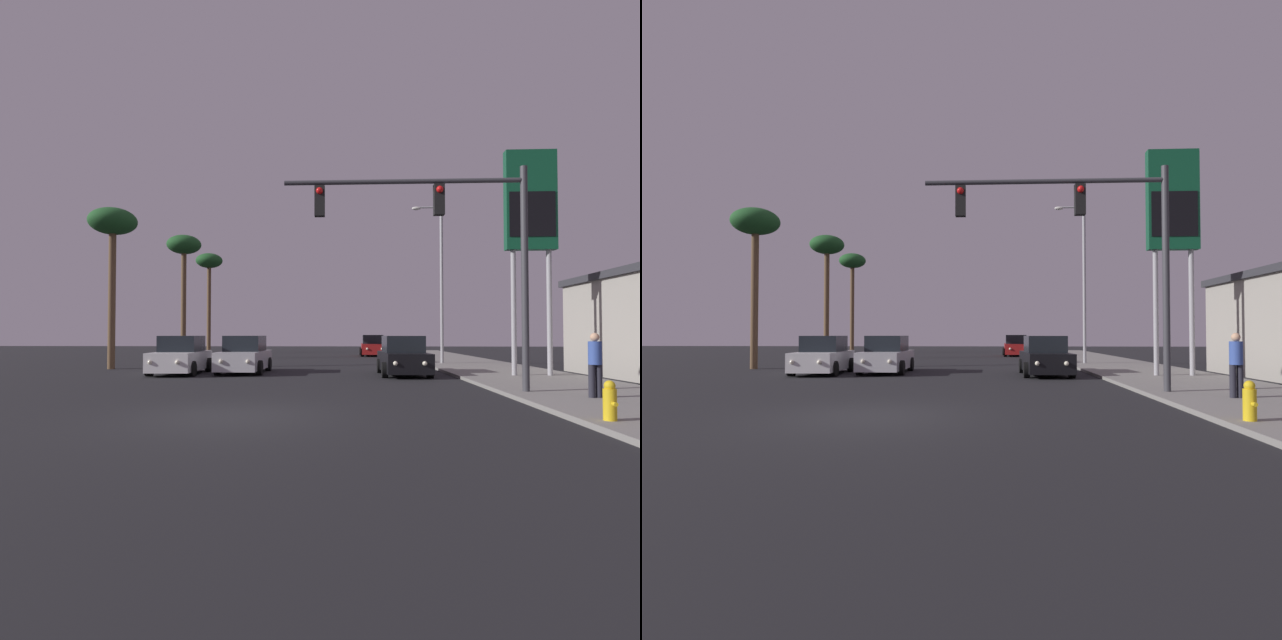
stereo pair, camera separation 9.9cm
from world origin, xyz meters
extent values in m
plane|color=black|center=(0.00, 0.00, 0.00)|extent=(120.00, 120.00, 0.00)
cube|color=gray|center=(9.50, 10.00, 0.06)|extent=(5.00, 60.00, 0.12)
cube|color=black|center=(5.01, 10.82, 0.58)|extent=(1.92, 4.25, 0.80)
cube|color=black|center=(5.01, 10.97, 1.33)|extent=(1.66, 2.04, 0.70)
cylinder|color=black|center=(4.11, 9.52, 0.32)|extent=(0.24, 0.64, 0.64)
cylinder|color=black|center=(5.91, 9.52, 0.32)|extent=(0.24, 0.64, 0.64)
cylinder|color=black|center=(4.11, 12.12, 0.32)|extent=(0.24, 0.64, 0.64)
cylinder|color=black|center=(5.91, 12.12, 0.32)|extent=(0.24, 0.64, 0.64)
sphere|color=#F2EACC|center=(4.46, 8.70, 0.63)|extent=(0.18, 0.18, 0.18)
sphere|color=#F2EACC|center=(5.57, 8.70, 0.63)|extent=(0.18, 0.18, 0.18)
cube|color=#B7B7BC|center=(-2.01, 11.82, 0.58)|extent=(1.90, 4.24, 0.80)
cube|color=black|center=(-2.01, 11.97, 1.33)|extent=(1.65, 2.04, 0.70)
cylinder|color=black|center=(-2.91, 10.52, 0.32)|extent=(0.24, 0.64, 0.64)
cylinder|color=black|center=(-1.11, 10.52, 0.32)|extent=(0.24, 0.64, 0.64)
cylinder|color=black|center=(-2.91, 13.12, 0.32)|extent=(0.24, 0.64, 0.64)
cylinder|color=black|center=(-1.11, 13.12, 0.32)|extent=(0.24, 0.64, 0.64)
sphere|color=#F2EACC|center=(-2.57, 9.70, 0.63)|extent=(0.18, 0.18, 0.18)
sphere|color=#F2EACC|center=(-1.45, 9.70, 0.63)|extent=(0.18, 0.18, 0.18)
cube|color=maroon|center=(4.88, 29.45, 0.58)|extent=(1.89, 4.24, 0.80)
cube|color=black|center=(4.88, 29.60, 1.33)|extent=(1.64, 2.03, 0.70)
cylinder|color=black|center=(3.98, 28.14, 0.32)|extent=(0.24, 0.64, 0.64)
cylinder|color=black|center=(5.78, 28.14, 0.32)|extent=(0.24, 0.64, 0.64)
cylinder|color=black|center=(3.98, 30.75, 0.32)|extent=(0.24, 0.64, 0.64)
cylinder|color=black|center=(5.78, 30.75, 0.32)|extent=(0.24, 0.64, 0.64)
sphere|color=#F2EACC|center=(4.32, 27.33, 0.63)|extent=(0.18, 0.18, 0.18)
sphere|color=#F2EACC|center=(5.43, 27.33, 0.63)|extent=(0.18, 0.18, 0.18)
cube|color=silver|center=(-4.71, 11.16, 0.58)|extent=(1.93, 4.25, 0.80)
cube|color=black|center=(-4.71, 11.31, 1.33)|extent=(1.66, 2.05, 0.70)
cylinder|color=black|center=(-5.61, 9.86, 0.32)|extent=(0.24, 0.64, 0.64)
cylinder|color=black|center=(-3.81, 9.86, 0.32)|extent=(0.24, 0.64, 0.64)
cylinder|color=black|center=(-5.61, 12.46, 0.32)|extent=(0.24, 0.64, 0.64)
cylinder|color=black|center=(-3.81, 12.46, 0.32)|extent=(0.24, 0.64, 0.64)
sphere|color=#F2EACC|center=(-5.27, 9.04, 0.63)|extent=(0.18, 0.18, 0.18)
sphere|color=#F2EACC|center=(-4.15, 9.04, 0.63)|extent=(0.18, 0.18, 0.18)
cylinder|color=#38383D|center=(7.67, 3.97, 3.37)|extent=(0.20, 0.20, 6.50)
cylinder|color=#38383D|center=(4.19, 3.97, 6.22)|extent=(6.96, 0.14, 0.14)
cube|color=black|center=(5.23, 3.97, 5.67)|extent=(0.30, 0.24, 0.90)
sphere|color=red|center=(5.23, 3.83, 5.94)|extent=(0.20, 0.20, 0.20)
cube|color=black|center=(1.75, 3.97, 5.67)|extent=(0.30, 0.24, 0.90)
sphere|color=red|center=(1.75, 3.83, 5.94)|extent=(0.20, 0.20, 0.20)
cylinder|color=#99999E|center=(8.05, 17.84, 4.62)|extent=(0.18, 0.18, 9.00)
cylinder|color=#99999E|center=(7.35, 17.84, 8.97)|extent=(1.40, 0.10, 0.10)
ellipsoid|color=silver|center=(6.65, 17.84, 8.92)|extent=(0.50, 0.24, 0.20)
cylinder|color=#99999E|center=(9.26, 9.60, 2.62)|extent=(0.20, 0.20, 5.00)
cylinder|color=#99999E|center=(10.66, 9.60, 2.62)|extent=(0.20, 0.20, 5.00)
cube|color=#0F4C2D|center=(9.96, 9.60, 7.12)|extent=(2.00, 0.40, 4.00)
cube|color=black|center=(9.96, 9.39, 6.52)|extent=(1.80, 0.03, 1.80)
cylinder|color=gold|center=(7.48, -0.85, 0.42)|extent=(0.24, 0.24, 0.60)
sphere|color=gold|center=(7.48, -0.85, 0.78)|extent=(0.20, 0.20, 0.20)
cylinder|color=gold|center=(7.48, -1.02, 0.45)|extent=(0.08, 0.10, 0.08)
cylinder|color=#23232D|center=(8.84, 2.61, 0.54)|extent=(0.16, 0.16, 0.85)
cylinder|color=#23232D|center=(9.02, 2.61, 0.54)|extent=(0.16, 0.16, 0.85)
cylinder|color=#334C99|center=(8.93, 2.61, 1.27)|extent=(0.32, 0.32, 0.60)
sphere|color=tan|center=(8.93, 2.61, 1.68)|extent=(0.22, 0.22, 0.22)
cylinder|color=brown|center=(-9.18, 14.00, 3.49)|extent=(0.36, 0.36, 6.99)
ellipsoid|color=#1E5123|center=(-9.18, 14.00, 7.47)|extent=(2.40, 2.40, 1.32)
cylinder|color=brown|center=(-8.74, 24.00, 3.80)|extent=(0.36, 0.36, 7.60)
ellipsoid|color=#1E5123|center=(-8.74, 24.00, 8.08)|extent=(2.40, 2.40, 1.32)
cylinder|color=brown|center=(-9.63, 34.00, 3.97)|extent=(0.36, 0.36, 7.94)
ellipsoid|color=#1E5123|center=(-9.63, 34.00, 8.42)|extent=(2.40, 2.40, 1.32)
camera|label=1|loc=(2.40, -10.58, 1.76)|focal=28.00mm
camera|label=2|loc=(2.49, -10.57, 1.76)|focal=28.00mm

